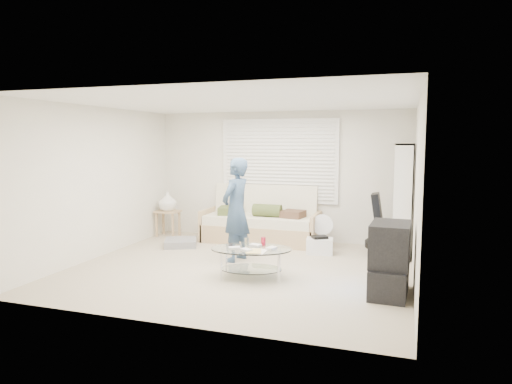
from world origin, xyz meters
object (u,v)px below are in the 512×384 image
(bookshelf, at_px, (403,200))
(tv_unit, at_px, (389,260))
(futon_sofa, at_px, (261,223))
(coffee_table, at_px, (251,254))

(bookshelf, relative_size, tv_unit, 2.06)
(futon_sofa, height_order, bookshelf, bookshelf)
(bookshelf, relative_size, coffee_table, 1.48)
(bookshelf, bearing_deg, futon_sofa, 173.64)
(bookshelf, height_order, coffee_table, bookshelf)
(coffee_table, bearing_deg, futon_sofa, 104.27)
(futon_sofa, height_order, coffee_table, futon_sofa)
(futon_sofa, relative_size, tv_unit, 2.42)
(futon_sofa, height_order, tv_unit, futon_sofa)
(futon_sofa, xyz_separation_m, bookshelf, (2.58, -0.29, 0.59))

